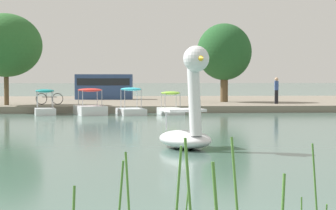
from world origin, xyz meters
TOP-DOWN VIEW (x-y plane):
  - shore_bank_far at (0.00, 41.12)m, footprint 119.49×21.34m
  - swan_boat at (0.30, 11.32)m, footprint 1.97×2.85m
  - pedal_boat_lime at (1.12, 29.20)m, footprint 1.52×2.16m
  - pedal_boat_cyan at (-1.16, 28.93)m, footprint 1.79×2.44m
  - pedal_boat_red at (-3.49, 29.13)m, footprint 2.08×2.71m
  - pedal_boat_teal at (-6.04, 29.17)m, footprint 1.44×2.05m
  - tree_broadleaf_right at (-8.84, 32.83)m, footprint 6.05×6.41m
  - tree_broadleaf_behind_dock at (5.47, 36.98)m, footprint 4.19×4.05m
  - person_on_path at (8.35, 33.51)m, footprint 0.25×0.24m
  - bicycle_parked at (-6.26, 33.40)m, footprint 1.73×0.15m
  - parked_van at (-3.09, 43.15)m, footprint 4.53×1.97m

SIDE VIEW (x-z plane):
  - shore_bank_far at x=0.00m, z-range 0.00..0.41m
  - pedal_boat_lime at x=1.12m, z-range -0.25..1.08m
  - pedal_boat_teal at x=-6.04m, z-range -0.29..1.17m
  - pedal_boat_cyan at x=-1.16m, z-range -0.32..1.24m
  - pedal_boat_red at x=-3.49m, z-range -0.29..1.22m
  - bicycle_parked at x=-6.26m, z-range 0.41..1.14m
  - swan_boat at x=0.30m, z-range -0.64..2.38m
  - person_on_path at x=8.35m, z-range 0.46..2.18m
  - parked_van at x=-3.09m, z-range 0.49..2.46m
  - tree_broadleaf_behind_dock at x=5.47m, z-range 1.15..6.64m
  - tree_broadleaf_right at x=-8.84m, z-range 1.28..6.95m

